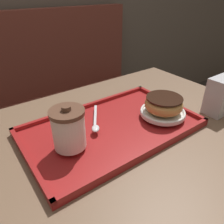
# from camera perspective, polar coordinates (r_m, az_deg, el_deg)

# --- Properties ---
(booth_bench) EXTENTS (1.56, 0.44, 1.00)m
(booth_bench) POSITION_cam_1_polar(r_m,az_deg,el_deg) (1.55, -18.34, -2.80)
(booth_bench) COLOR brown
(booth_bench) RESTS_ON ground_plane
(cafe_table) EXTENTS (1.09, 0.74, 0.74)m
(cafe_table) POSITION_cam_1_polar(r_m,az_deg,el_deg) (0.74, 0.31, -15.92)
(cafe_table) COLOR brown
(cafe_table) RESTS_ON ground_plane
(serving_tray) EXTENTS (0.52, 0.31, 0.02)m
(serving_tray) POSITION_cam_1_polar(r_m,az_deg,el_deg) (0.67, 0.00, -4.21)
(serving_tray) COLOR maroon
(serving_tray) RESTS_ON cafe_table
(coffee_cup_front) EXTENTS (0.09, 0.09, 0.12)m
(coffee_cup_front) POSITION_cam_1_polar(r_m,az_deg,el_deg) (0.55, -11.27, -4.20)
(coffee_cup_front) COLOR white
(coffee_cup_front) RESTS_ON serving_tray
(plate_with_chocolate_donut) EXTENTS (0.14, 0.14, 0.01)m
(plate_with_chocolate_donut) POSITION_cam_1_polar(r_m,az_deg,el_deg) (0.72, 13.08, -0.03)
(plate_with_chocolate_donut) COLOR white
(plate_with_chocolate_donut) RESTS_ON serving_tray
(donut_chocolate_glazed) EXTENTS (0.12, 0.12, 0.05)m
(donut_chocolate_glazed) POSITION_cam_1_polar(r_m,az_deg,el_deg) (0.70, 13.36, 2.09)
(donut_chocolate_glazed) COLOR tan
(donut_chocolate_glazed) RESTS_ON plate_with_chocolate_donut
(spoon) EXTENTS (0.10, 0.14, 0.01)m
(spoon) POSITION_cam_1_polar(r_m,az_deg,el_deg) (0.65, -4.27, -3.10)
(spoon) COLOR silver
(spoon) RESTS_ON serving_tray
(napkin_dispenser) EXTENTS (0.11, 0.07, 0.13)m
(napkin_dispenser) POSITION_cam_1_polar(r_m,az_deg,el_deg) (0.82, 26.80, 3.90)
(napkin_dispenser) COLOR #B7B7BC
(napkin_dispenser) RESTS_ON cafe_table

